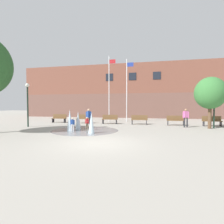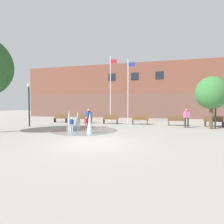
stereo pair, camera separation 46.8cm
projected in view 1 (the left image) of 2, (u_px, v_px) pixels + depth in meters
The scene contains 18 objects.
ground_plane at pixel (97, 143), 8.62m from camera, with size 100.00×100.00×0.00m, color #9E998E.
library_building at pixel (134, 92), 28.79m from camera, with size 36.00×6.05×8.19m.
splash_fountain at pixel (80, 123), 12.66m from camera, with size 4.94×4.94×1.55m.
park_bench_far_left at pixel (59, 118), 19.09m from camera, with size 1.60×0.44×0.91m.
park_bench_left_of_flagpoles at pixel (84, 119), 18.45m from camera, with size 1.60×0.44×0.91m.
park_bench_center at pixel (110, 119), 17.83m from camera, with size 1.60×0.44×0.91m.
park_bench_under_right_flagpole at pixel (139, 120), 17.22m from camera, with size 1.60×0.44×0.91m.
park_bench_near_trashcan at pixel (176, 120), 16.33m from camera, with size 1.60×0.44×0.91m.
park_bench_far_right at pixel (212, 121), 15.70m from camera, with size 1.60×0.44×0.91m.
child_in_fountain at pixel (87, 122), 13.22m from camera, with size 0.31×0.24×0.99m.
child_running at pixel (73, 123), 12.48m from camera, with size 0.31×0.24×0.99m.
adult_near_bench at pixel (186, 116), 14.82m from camera, with size 0.50×0.31×1.59m.
adult_in_red at pixel (89, 117), 14.56m from camera, with size 0.50×0.39×1.59m.
flagpole_left at pixel (109, 87), 20.11m from camera, with size 0.80×0.10×7.53m.
flagpole_right at pixel (127, 89), 19.68m from camera, with size 0.80×0.10×7.07m.
lamp_post_left_lane at pixel (28, 98), 15.22m from camera, with size 0.32×0.32×3.79m.
lamp_post_right_lane at pixel (214, 98), 14.08m from camera, with size 0.32×0.32×3.79m.
street_tree_near_building at pixel (210, 93), 14.02m from camera, with size 2.42×2.42×4.15m.
Camera 1 is at (2.57, -8.20, 1.86)m, focal length 28.00 mm.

